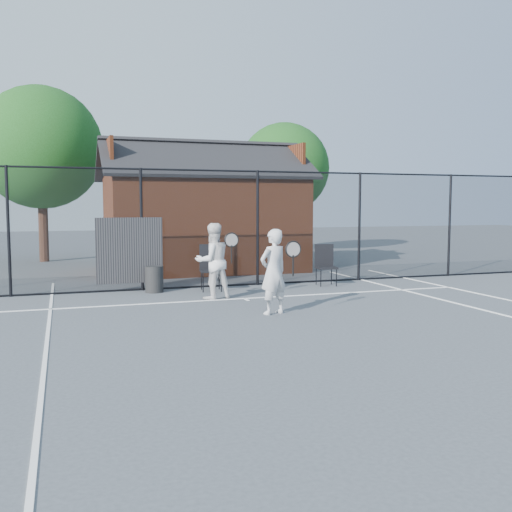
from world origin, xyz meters
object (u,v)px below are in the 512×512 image
object	(u,v)px
player_front	(273,271)
player_back	(213,261)
chair_left	(211,268)
clubhouse	(203,220)
chair_right	(326,266)
waste_bin	(154,279)

from	to	relation	value
player_front	player_back	xyz separation A→B (m)	(-0.66, 2.12, 0.03)
chair_left	player_back	bearing A→B (deg)	-94.31
clubhouse	chair_right	xyz separation A→B (m)	(2.17, -4.68, -1.08)
chair_right	clubhouse	bearing A→B (deg)	123.19
chair_left	chair_right	bearing A→B (deg)	6.82
player_front	chair_right	xyz separation A→B (m)	(2.68, 3.21, -0.30)
chair_right	player_back	bearing A→B (deg)	-153.49
clubhouse	player_front	distance (m)	7.95
chair_left	clubhouse	bearing A→B (deg)	87.05
player_back	chair_right	xyz separation A→B (m)	(3.34, 1.09, -0.33)
player_front	chair_right	world-z (taller)	player_front
player_back	chair_left	world-z (taller)	player_back
clubhouse	player_front	world-z (taller)	clubhouse
clubhouse	chair_left	distance (m)	4.81
clubhouse	player_back	xyz separation A→B (m)	(-1.17, -5.78, -0.75)
chair_left	chair_right	world-z (taller)	chair_left
chair_right	waste_bin	world-z (taller)	chair_right
player_back	chair_left	xyz separation A→B (m)	(0.26, 1.17, -0.30)
player_back	chair_left	distance (m)	1.23
player_front	chair_right	bearing A→B (deg)	50.18
clubhouse	chair_right	world-z (taller)	clubhouse
player_front	waste_bin	world-z (taller)	player_front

